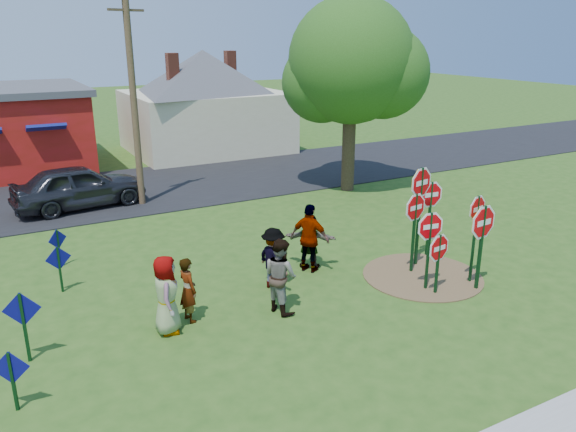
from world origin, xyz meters
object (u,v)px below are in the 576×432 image
object	(u,v)px
person_b	(188,290)
suv	(79,186)
stop_sign_c	(476,219)
utility_pole	(133,93)
stop_sign_d	(431,200)
leafy_tree	(354,67)
stop_sign_b	(421,192)
person_a	(166,295)
stop_sign_a	(430,234)

from	to	relation	value
person_b	suv	xyz separation A→B (m)	(-0.70, 10.21, 0.08)
stop_sign_c	suv	size ratio (longest dim) A/B	0.53
utility_pole	stop_sign_d	bearing A→B (deg)	-56.79
suv	leafy_tree	bearing A→B (deg)	-111.69
stop_sign_b	stop_sign_d	distance (m)	0.95
person_a	person_b	bearing A→B (deg)	-49.71
stop_sign_c	stop_sign_d	distance (m)	1.97
suv	stop_sign_b	bearing A→B (deg)	-151.52
person_a	utility_pole	world-z (taller)	utility_pole
person_a	leafy_tree	size ratio (longest dim) A/B	0.23
person_a	person_b	distance (m)	0.64
stop_sign_a	stop_sign_c	xyz separation A→B (m)	(1.33, -0.22, 0.24)
person_a	stop_sign_d	bearing A→B (deg)	-69.69
stop_sign_c	suv	bearing A→B (deg)	111.77
person_b	suv	distance (m)	10.23
stop_sign_c	leafy_tree	size ratio (longest dim) A/B	0.32
suv	leafy_tree	world-z (taller)	leafy_tree
stop_sign_a	utility_pole	world-z (taller)	utility_pole
utility_pole	stop_sign_b	bearing A→B (deg)	-61.12
utility_pole	stop_sign_c	bearing A→B (deg)	-62.65
stop_sign_d	person_b	size ratio (longest dim) A/B	1.56
stop_sign_b	person_b	distance (m)	6.85
person_a	person_b	size ratio (longest dim) A/B	1.16
stop_sign_a	stop_sign_c	bearing A→B (deg)	-1.58
stop_sign_c	person_b	size ratio (longest dim) A/B	1.62
stop_sign_d	stop_sign_a	bearing A→B (deg)	-127.18
stop_sign_a	suv	xyz separation A→B (m)	(-6.57, 11.54, -0.67)
stop_sign_c	person_b	xyz separation A→B (m)	(-7.20, 1.55, -0.99)
stop_sign_b	suv	xyz separation A→B (m)	(-7.41, 10.17, -1.30)
stop_sign_c	person_a	size ratio (longest dim) A/B	1.40
suv	utility_pole	world-z (taller)	utility_pole
stop_sign_d	suv	world-z (taller)	stop_sign_d
stop_sign_c	leafy_tree	world-z (taller)	leafy_tree
person_a	leafy_tree	xyz separation A→B (m)	(10.23, 7.87, 4.08)
stop_sign_b	leafy_tree	xyz separation A→B (m)	(2.95, 7.57, 2.82)
suv	utility_pole	size ratio (longest dim) A/B	0.59
stop_sign_a	suv	world-z (taller)	stop_sign_a
stop_sign_d	stop_sign_c	bearing A→B (deg)	-92.17
stop_sign_c	person_a	world-z (taller)	stop_sign_c
leafy_tree	utility_pole	bearing A→B (deg)	166.30
person_a	suv	bearing A→B (deg)	16.23
stop_sign_a	person_a	xyz separation A→B (m)	(-6.44, 1.06, -0.63)
stop_sign_d	stop_sign_b	bearing A→B (deg)	-148.18
stop_sign_d	suv	bearing A→B (deg)	134.87
person_a	leafy_tree	bearing A→B (deg)	-36.92
stop_sign_a	person_b	bearing A→B (deg)	175.11
stop_sign_b	person_b	world-z (taller)	stop_sign_b
leafy_tree	person_b	bearing A→B (deg)	-141.79
leafy_tree	stop_sign_b	bearing A→B (deg)	-111.32
stop_sign_c	person_a	xyz separation A→B (m)	(-7.77, 1.28, -0.86)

